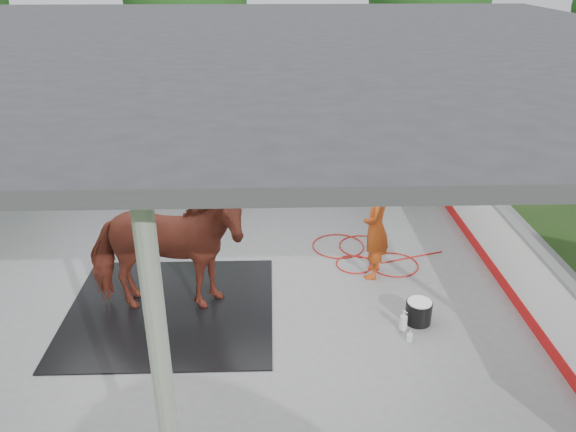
{
  "coord_description": "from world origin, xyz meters",
  "views": [
    {
      "loc": [
        0.75,
        -7.64,
        5.05
      ],
      "look_at": [
        0.99,
        0.47,
        1.27
      ],
      "focal_mm": 35.0,
      "sensor_mm": 36.0,
      "label": 1
    }
  ],
  "objects_px": {
    "handler": "(376,227)",
    "wash_bucket": "(419,312)",
    "dasher_board": "(516,264)",
    "horse": "(165,251)"
  },
  "relations": [
    {
      "from": "handler",
      "to": "wash_bucket",
      "type": "relative_size",
      "value": 4.64
    },
    {
      "from": "wash_bucket",
      "to": "dasher_board",
      "type": "bearing_deg",
      "value": 23.27
    },
    {
      "from": "horse",
      "to": "wash_bucket",
      "type": "xyz_separation_m",
      "value": [
        3.76,
        -0.43,
        -0.84
      ]
    },
    {
      "from": "horse",
      "to": "handler",
      "type": "height_order",
      "value": "horse"
    },
    {
      "from": "dasher_board",
      "to": "handler",
      "type": "distance_m",
      "value": 2.27
    },
    {
      "from": "dasher_board",
      "to": "handler",
      "type": "relative_size",
      "value": 4.42
    },
    {
      "from": "horse",
      "to": "wash_bucket",
      "type": "bearing_deg",
      "value": -97.25
    },
    {
      "from": "dasher_board",
      "to": "handler",
      "type": "height_order",
      "value": "handler"
    },
    {
      "from": "dasher_board",
      "to": "handler",
      "type": "xyz_separation_m",
      "value": [
        -2.14,
        0.67,
        0.36
      ]
    },
    {
      "from": "handler",
      "to": "wash_bucket",
      "type": "bearing_deg",
      "value": 33.8
    }
  ]
}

